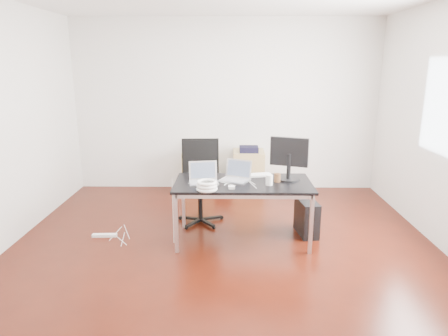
{
  "coord_description": "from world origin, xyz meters",
  "views": [
    {
      "loc": [
        0.08,
        -4.13,
        2.07
      ],
      "look_at": [
        0.0,
        0.55,
        0.85
      ],
      "focal_mm": 32.0,
      "sensor_mm": 36.0,
      "label": 1
    }
  ],
  "objects_px": {
    "desk": "(243,187)",
    "office_chair": "(200,177)",
    "filing_cabinet_left": "(199,172)",
    "filing_cabinet_right": "(248,172)",
    "pc_tower": "(307,217)"
  },
  "relations": [
    {
      "from": "desk",
      "to": "office_chair",
      "type": "bearing_deg",
      "value": 130.83
    },
    {
      "from": "office_chair",
      "to": "filing_cabinet_left",
      "type": "relative_size",
      "value": 1.54
    },
    {
      "from": "filing_cabinet_right",
      "to": "pc_tower",
      "type": "relative_size",
      "value": 1.56
    },
    {
      "from": "desk",
      "to": "filing_cabinet_left",
      "type": "bearing_deg",
      "value": 109.75
    },
    {
      "from": "desk",
      "to": "pc_tower",
      "type": "height_order",
      "value": "desk"
    },
    {
      "from": "filing_cabinet_left",
      "to": "pc_tower",
      "type": "height_order",
      "value": "filing_cabinet_left"
    },
    {
      "from": "office_chair",
      "to": "pc_tower",
      "type": "relative_size",
      "value": 2.4
    },
    {
      "from": "filing_cabinet_left",
      "to": "pc_tower",
      "type": "relative_size",
      "value": 1.56
    },
    {
      "from": "filing_cabinet_left",
      "to": "pc_tower",
      "type": "bearing_deg",
      "value": -48.65
    },
    {
      "from": "filing_cabinet_left",
      "to": "filing_cabinet_right",
      "type": "bearing_deg",
      "value": 0.0
    },
    {
      "from": "filing_cabinet_left",
      "to": "filing_cabinet_right",
      "type": "relative_size",
      "value": 1.0
    },
    {
      "from": "desk",
      "to": "filing_cabinet_right",
      "type": "relative_size",
      "value": 2.29
    },
    {
      "from": "office_chair",
      "to": "filing_cabinet_left",
      "type": "distance_m",
      "value": 1.27
    },
    {
      "from": "desk",
      "to": "filing_cabinet_right",
      "type": "xyz_separation_m",
      "value": [
        0.15,
        1.88,
        -0.33
      ]
    },
    {
      "from": "office_chair",
      "to": "filing_cabinet_right",
      "type": "height_order",
      "value": "office_chair"
    }
  ]
}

